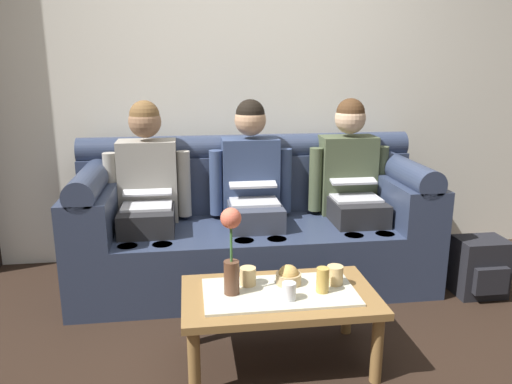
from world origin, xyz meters
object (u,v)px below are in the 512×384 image
(couch, at_px, (252,227))
(cup_far_center, at_px, (335,275))
(cup_near_left, at_px, (323,280))
(cup_near_right, at_px, (248,276))
(cup_far_left, at_px, (289,291))
(backpack_right, at_px, (480,267))
(person_middle, at_px, (252,186))
(coffee_table, at_px, (279,302))
(flower_vase, at_px, (231,248))
(person_left, at_px, (147,189))
(person_right, at_px, (352,183))
(snack_bowl, at_px, (289,276))

(couch, height_order, cup_far_center, couch)
(cup_near_left, bearing_deg, cup_near_right, 159.44)
(cup_far_left, distance_m, backpack_right, 1.55)
(person_middle, distance_m, cup_far_center, 1.04)
(coffee_table, bearing_deg, backpack_right, 21.80)
(flower_vase, bearing_deg, cup_far_center, 3.99)
(cup_far_center, bearing_deg, couch, 106.43)
(cup_near_left, bearing_deg, coffee_table, 169.41)
(couch, xyz_separation_m, person_left, (-0.68, -0.00, 0.29))
(person_middle, bearing_deg, cup_near_left, -79.09)
(cup_near_left, distance_m, cup_far_left, 0.19)
(coffee_table, bearing_deg, flower_vase, 178.64)
(person_middle, xyz_separation_m, coffee_table, (0.00, -1.02, -0.33))
(cup_far_center, bearing_deg, person_right, 67.84)
(person_left, bearing_deg, cup_near_left, -49.88)
(cup_near_left, relative_size, cup_near_right, 1.37)
(flower_vase, bearing_deg, snack_bowl, 13.44)
(coffee_table, distance_m, cup_far_center, 0.31)
(snack_bowl, bearing_deg, couch, 93.60)
(snack_bowl, bearing_deg, cup_near_right, 175.22)
(person_middle, relative_size, flower_vase, 2.87)
(person_right, bearing_deg, person_middle, 180.00)
(flower_vase, distance_m, cup_far_center, 0.55)
(snack_bowl, bearing_deg, coffee_table, -128.44)
(person_left, height_order, snack_bowl, person_left)
(flower_vase, distance_m, cup_far_left, 0.34)
(couch, bearing_deg, flower_vase, -102.83)
(couch, height_order, cup_near_left, couch)
(backpack_right, bearing_deg, flower_vase, -161.20)
(snack_bowl, distance_m, cup_far_left, 0.17)
(couch, height_order, snack_bowl, couch)
(couch, height_order, cup_far_left, couch)
(cup_near_left, bearing_deg, backpack_right, 26.51)
(flower_vase, bearing_deg, cup_near_right, 44.34)
(cup_near_left, height_order, cup_far_center, cup_near_left)
(person_right, distance_m, backpack_right, 0.98)
(coffee_table, bearing_deg, snack_bowl, 51.56)
(person_left, relative_size, snack_bowl, 9.60)
(couch, bearing_deg, coffee_table, -90.00)
(coffee_table, bearing_deg, cup_near_right, 147.27)
(couch, relative_size, cup_near_left, 18.86)
(cup_far_left, bearing_deg, backpack_right, 25.45)
(person_middle, bearing_deg, cup_near_right, -98.78)
(person_middle, xyz_separation_m, person_right, (0.68, -0.00, 0.00))
(flower_vase, height_order, cup_near_left, flower_vase)
(person_middle, bearing_deg, couch, 90.00)
(cup_near_left, distance_m, cup_far_center, 0.12)
(person_right, relative_size, cup_near_right, 13.68)
(flower_vase, height_order, cup_far_left, flower_vase)
(cup_near_right, height_order, cup_far_left, cup_near_right)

